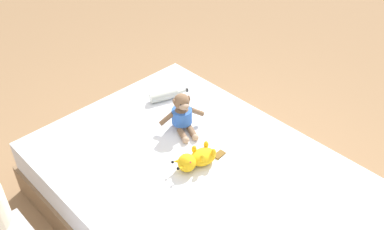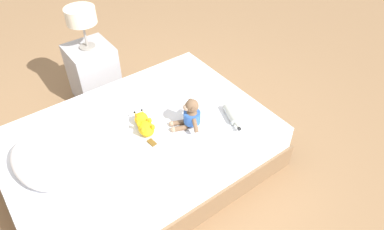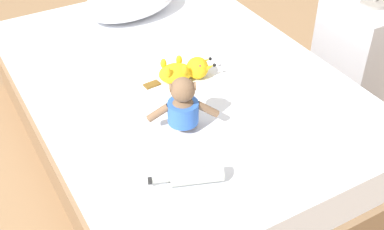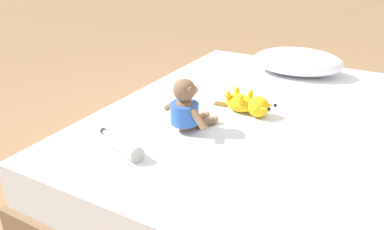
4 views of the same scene
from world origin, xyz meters
name	(u,v)px [view 4 (image 4 of 4)]	position (x,y,z in m)	size (l,w,h in m)	color
ground_plane	(247,178)	(0.00, 0.00, 0.00)	(16.00, 16.00, 0.00)	#93704C
bed	(249,146)	(0.00, 0.00, 0.20)	(1.33, 1.91, 0.40)	#846647
pillow	(298,62)	(0.05, 0.65, 0.48)	(0.59, 0.41, 0.16)	white
plush_monkey	(187,109)	(-0.17, -0.34, 0.50)	(0.28, 0.25, 0.24)	brown
plush_yellow_creature	(248,104)	(-0.01, -0.05, 0.45)	(0.33, 0.15, 0.10)	yellow
glass_bottle	(123,145)	(-0.29, -0.63, 0.44)	(0.26, 0.13, 0.06)	#B7BCB2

